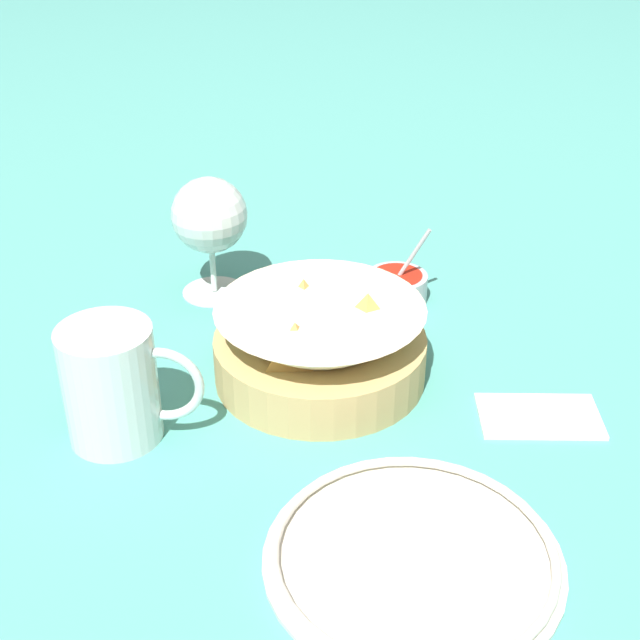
# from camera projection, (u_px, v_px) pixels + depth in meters

# --- Properties ---
(ground_plane) EXTENTS (4.00, 4.00, 0.00)m
(ground_plane) POSITION_uv_depth(u_px,v_px,m) (356.00, 372.00, 0.93)
(ground_plane) COLOR teal
(food_basket) EXTENTS (0.22, 0.22, 0.10)m
(food_basket) POSITION_uv_depth(u_px,v_px,m) (320.00, 345.00, 0.91)
(food_basket) COLOR tan
(food_basket) RESTS_ON ground_plane
(sauce_cup) EXTENTS (0.07, 0.07, 0.09)m
(sauce_cup) POSITION_uv_depth(u_px,v_px,m) (397.00, 286.00, 1.05)
(sauce_cup) COLOR #B7B7BC
(sauce_cup) RESTS_ON ground_plane
(wine_glass) EXTENTS (0.09, 0.09, 0.15)m
(wine_glass) POSITION_uv_depth(u_px,v_px,m) (210.00, 219.00, 1.03)
(wine_glass) COLOR silver
(wine_glass) RESTS_ON ground_plane
(beer_mug) EXTENTS (0.13, 0.09, 0.12)m
(beer_mug) POSITION_uv_depth(u_px,v_px,m) (113.00, 388.00, 0.81)
(beer_mug) COLOR silver
(beer_mug) RESTS_ON ground_plane
(side_plate) EXTENTS (0.24, 0.24, 0.01)m
(side_plate) POSITION_uv_depth(u_px,v_px,m) (413.00, 555.00, 0.70)
(side_plate) COLOR silver
(side_plate) RESTS_ON ground_plane
(napkin) EXTENTS (0.12, 0.08, 0.01)m
(napkin) POSITION_uv_depth(u_px,v_px,m) (540.00, 415.00, 0.86)
(napkin) COLOR white
(napkin) RESTS_ON ground_plane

